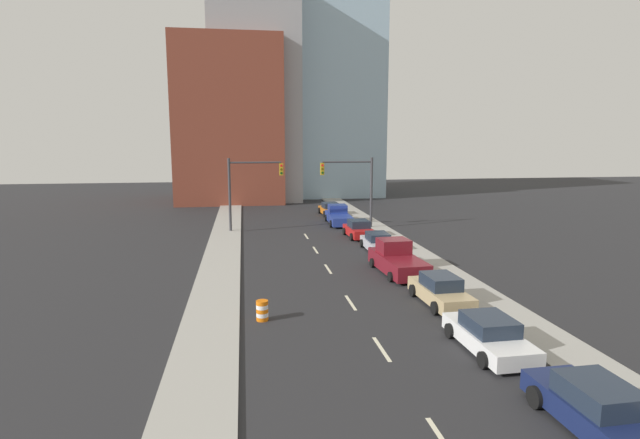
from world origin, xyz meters
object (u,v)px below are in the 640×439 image
(sedan_tan, at_px, (440,291))
(pickup_truck_blue, at_px, (339,216))
(sedan_orange, at_px, (330,209))
(sedan_silver, at_px, (378,243))
(sedan_red, at_px, (359,229))
(traffic_signal_right, at_px, (357,183))
(traffic_barrel, at_px, (262,310))
(sedan_white, at_px, (489,335))
(sedan_navy, at_px, (598,409))
(traffic_signal_left, at_px, (245,184))
(pickup_truck_maroon, at_px, (397,260))

(sedan_tan, xyz_separation_m, pickup_truck_blue, (-0.42, 25.31, 0.07))
(sedan_orange, bearing_deg, sedan_silver, -91.92)
(sedan_red, bearing_deg, sedan_silver, -90.04)
(traffic_signal_right, distance_m, pickup_truck_blue, 4.88)
(traffic_barrel, distance_m, pickup_truck_blue, 27.68)
(traffic_barrel, xyz_separation_m, sedan_white, (8.76, -4.73, 0.16))
(traffic_barrel, bearing_deg, sedan_navy, -48.98)
(sedan_white, height_order, sedan_red, sedan_red)
(sedan_tan, distance_m, sedan_orange, 31.18)
(traffic_signal_left, height_order, sedan_orange, traffic_signal_left)
(pickup_truck_maroon, distance_m, sedan_orange, 24.91)
(pickup_truck_blue, bearing_deg, traffic_barrel, -106.15)
(traffic_signal_left, xyz_separation_m, traffic_signal_right, (10.40, 0.00, 0.00))
(traffic_barrel, xyz_separation_m, sedan_red, (9.02, 18.99, 0.21))
(sedan_navy, bearing_deg, pickup_truck_blue, 89.41)
(sedan_navy, distance_m, pickup_truck_maroon, 17.71)
(sedan_white, relative_size, pickup_truck_maroon, 0.81)
(traffic_signal_right, relative_size, sedan_red, 1.57)
(traffic_signal_right, relative_size, traffic_barrel, 7.06)
(sedan_white, bearing_deg, traffic_signal_right, 86.65)
(sedan_red, bearing_deg, sedan_tan, -91.77)
(traffic_signal_left, distance_m, sedan_white, 29.71)
(traffic_signal_right, bearing_deg, traffic_signal_left, 180.00)
(sedan_red, bearing_deg, sedan_navy, -91.76)
(sedan_navy, xyz_separation_m, sedan_silver, (0.09, 23.97, -0.05))
(pickup_truck_blue, bearing_deg, sedan_silver, -85.48)
(traffic_signal_left, distance_m, pickup_truck_maroon, 18.85)
(pickup_truck_maroon, height_order, sedan_silver, pickup_truck_maroon)
(traffic_signal_right, height_order, sedan_orange, traffic_signal_right)
(traffic_signal_left, height_order, traffic_barrel, traffic_signal_left)
(traffic_barrel, distance_m, sedan_red, 21.02)
(sedan_red, relative_size, sedan_orange, 0.93)
(traffic_signal_right, distance_m, sedan_red, 5.68)
(sedan_silver, bearing_deg, pickup_truck_blue, 93.58)
(sedan_navy, bearing_deg, traffic_barrel, 129.72)
(sedan_white, bearing_deg, sedan_red, 88.18)
(traffic_signal_left, distance_m, sedan_red, 11.13)
(traffic_signal_left, bearing_deg, sedan_tan, -66.54)
(sedan_tan, relative_size, pickup_truck_blue, 0.77)
(pickup_truck_maroon, bearing_deg, sedan_orange, 86.67)
(traffic_barrel, xyz_separation_m, sedan_orange, (8.83, 32.15, 0.18))
(sedan_white, bearing_deg, traffic_barrel, 150.45)
(traffic_signal_right, xyz_separation_m, traffic_barrel, (-9.81, -23.23, -3.90))
(sedan_navy, xyz_separation_m, sedan_red, (-0.09, 29.45, -0.00))
(sedan_navy, bearing_deg, pickup_truck_maroon, 89.84)
(sedan_tan, distance_m, sedan_silver, 12.54)
(sedan_white, xyz_separation_m, sedan_silver, (0.44, 18.24, -0.00))
(sedan_navy, bearing_deg, sedan_tan, 88.89)
(traffic_signal_right, xyz_separation_m, sedan_tan, (-0.75, -22.25, -3.68))
(pickup_truck_maroon, bearing_deg, sedan_navy, -91.99)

